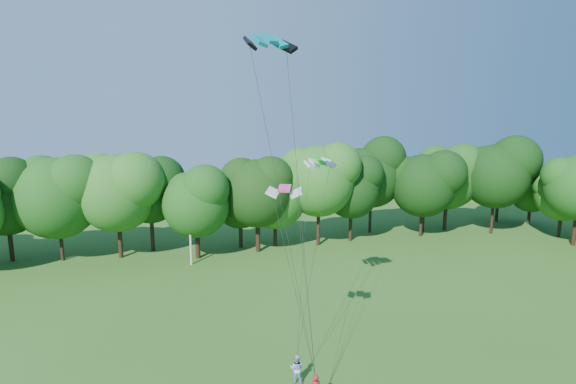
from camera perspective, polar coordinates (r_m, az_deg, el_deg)
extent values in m
cylinder|color=silver|center=(49.27, -12.35, -4.25)|extent=(0.22, 0.22, 8.61)
cube|color=silver|center=(48.42, -12.54, 0.43)|extent=(1.70, 0.46, 0.08)
imported|color=#A7B7E7|center=(29.56, 1.13, -21.50)|extent=(1.10, 1.03, 1.81)
cube|color=#047483|center=(25.48, -2.48, 18.91)|extent=(3.07, 2.02, 0.75)
cube|color=green|center=(34.36, 4.03, 4.01)|extent=(2.66, 1.75, 0.56)
cube|color=#E6408B|center=(25.46, -0.44, 0.48)|extent=(2.29, 1.68, 0.33)
cylinder|color=#342514|center=(53.27, -3.84, -5.29)|extent=(0.47, 0.47, 4.37)
ellipsoid|color=black|center=(52.02, -3.92, 0.84)|extent=(8.75, 8.75, 9.54)
cylinder|color=#312413|center=(64.84, 16.74, -3.14)|extent=(0.44, 0.44, 3.82)
ellipsoid|color=#28661F|center=(63.89, 16.97, 1.26)|extent=(7.64, 7.64, 8.33)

